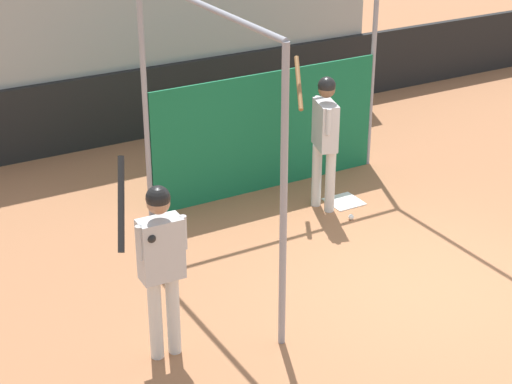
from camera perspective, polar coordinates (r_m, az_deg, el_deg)
ground_plane at (r=9.83m, az=11.51°, el=-6.11°), size 60.00×60.00×0.00m
outfield_wall at (r=14.03m, az=-3.78°, el=6.56°), size 24.00×0.12×1.13m
bleacher_section at (r=15.57m, az=-7.31°, el=12.23°), size 6.50×4.00×3.21m
batting_cage at (r=11.03m, az=2.13°, el=5.56°), size 3.55×3.35×3.12m
home_plate at (r=11.58m, az=5.88°, el=-0.64°), size 0.44×0.44×0.02m
player_batter at (r=10.97m, az=4.58°, el=4.13°), size 0.56×0.94×1.93m
player_waiting at (r=8.01m, az=-6.40°, el=-4.28°), size 0.75×0.51×2.09m
baseball at (r=11.11m, az=6.36°, el=-1.67°), size 0.07×0.07×0.07m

